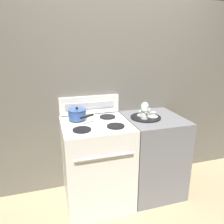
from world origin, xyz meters
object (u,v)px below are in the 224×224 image
at_px(teacup_left, 142,113).
at_px(teacup_right, 153,115).
at_px(serving_tray, 146,117).
at_px(creamer_jug, 148,111).
at_px(teapot, 145,110).
at_px(saucepan, 77,114).
at_px(stove, 97,163).

height_order(teacup_left, teacup_right, same).
distance_m(serving_tray, creamer_jug, 0.12).
bearing_deg(teapot, creamer_jug, 52.52).
relative_size(saucepan, serving_tray, 0.88).
height_order(serving_tray, teapot, teapot).
bearing_deg(stove, creamer_jug, 8.73).
bearing_deg(teapot, teacup_right, 14.79).
bearing_deg(creamer_jug, stove, -171.27).
distance_m(teapot, creamer_jug, 0.19).
bearing_deg(teacup_left, creamer_jug, 22.45).
relative_size(serving_tray, teacup_right, 3.10).
distance_m(serving_tray, teacup_left, 0.06).
bearing_deg(teapot, saucepan, 164.44).
distance_m(saucepan, teacup_right, 0.82).
bearing_deg(saucepan, teapot, -15.56).
bearing_deg(saucepan, teacup_right, -11.30).
bearing_deg(teacup_right, teacup_left, 143.86).
bearing_deg(teacup_right, creamer_jug, 94.56).
bearing_deg(serving_tray, stove, -179.12).
relative_size(stove, saucepan, 3.18).
distance_m(saucepan, teapot, 0.72).
xyz_separation_m(stove, serving_tray, (0.56, 0.01, 0.47)).
height_order(teapot, teacup_left, teapot).
relative_size(saucepan, teapot, 1.45).
height_order(saucepan, teacup_left, saucepan).
height_order(saucepan, creamer_jug, saucepan).
relative_size(teapot, teacup_left, 1.88).
height_order(stove, creamer_jug, creamer_jug).
relative_size(serving_tray, teacup_left, 3.10).
bearing_deg(saucepan, teacup_left, -7.15).
xyz_separation_m(serving_tray, teacup_right, (0.08, -0.02, 0.03)).
bearing_deg(teacup_left, saucepan, 172.85).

